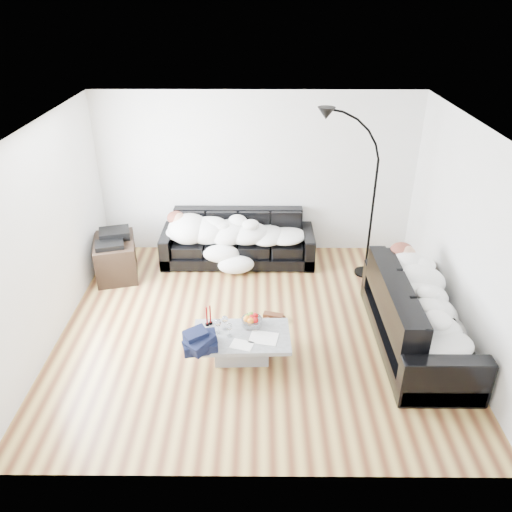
{
  "coord_description": "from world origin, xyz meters",
  "views": [
    {
      "loc": [
        0.04,
        -5.28,
        3.94
      ],
      "look_at": [
        0.0,
        0.3,
        0.9
      ],
      "focal_mm": 35.0,
      "sensor_mm": 36.0,
      "label": 1
    }
  ],
  "objects_px": {
    "shoes": "(267,320)",
    "sleeper_right": "(422,300)",
    "floor_lamp": "(373,207)",
    "stereo": "(113,237)",
    "sofa_back": "(238,239)",
    "av_cabinet": "(116,258)",
    "coffee_table": "(242,346)",
    "wine_glass_b": "(218,326)",
    "wine_glass_a": "(225,323)",
    "sleeper_back": "(237,227)",
    "candle_left": "(207,316)",
    "fruit_bowl": "(252,320)",
    "candle_right": "(210,315)",
    "sofa_right": "(419,314)",
    "wine_glass_c": "(230,330)"
  },
  "relations": [
    {
      "from": "coffee_table",
      "to": "candle_right",
      "type": "height_order",
      "value": "candle_right"
    },
    {
      "from": "sleeper_right",
      "to": "wine_glass_b",
      "type": "xyz_separation_m",
      "value": [
        -2.42,
        -0.24,
        -0.23
      ]
    },
    {
      "from": "sleeper_back",
      "to": "shoes",
      "type": "xyz_separation_m",
      "value": [
        0.44,
        -1.66,
        -0.57
      ]
    },
    {
      "from": "wine_glass_b",
      "to": "wine_glass_c",
      "type": "relative_size",
      "value": 1.08
    },
    {
      "from": "coffee_table",
      "to": "floor_lamp",
      "type": "relative_size",
      "value": 0.51
    },
    {
      "from": "sleeper_right",
      "to": "candle_left",
      "type": "height_order",
      "value": "sleeper_right"
    },
    {
      "from": "wine_glass_c",
      "to": "candle_left",
      "type": "xyz_separation_m",
      "value": [
        -0.28,
        0.21,
        0.04
      ]
    },
    {
      "from": "sleeper_right",
      "to": "wine_glass_a",
      "type": "distance_m",
      "value": 2.36
    },
    {
      "from": "wine_glass_a",
      "to": "av_cabinet",
      "type": "relative_size",
      "value": 0.22
    },
    {
      "from": "wine_glass_b",
      "to": "candle_left",
      "type": "height_order",
      "value": "candle_left"
    },
    {
      "from": "sleeper_right",
      "to": "candle_right",
      "type": "distance_m",
      "value": 2.53
    },
    {
      "from": "floor_lamp",
      "to": "sleeper_back",
      "type": "bearing_deg",
      "value": 159.88
    },
    {
      "from": "candle_left",
      "to": "av_cabinet",
      "type": "xyz_separation_m",
      "value": [
        -1.56,
        1.76,
        -0.17
      ]
    },
    {
      "from": "coffee_table",
      "to": "wine_glass_a",
      "type": "relative_size",
      "value": 6.23
    },
    {
      "from": "sleeper_back",
      "to": "shoes",
      "type": "bearing_deg",
      "value": -75.16
    },
    {
      "from": "coffee_table",
      "to": "sofa_back",
      "type": "bearing_deg",
      "value": 93.21
    },
    {
      "from": "wine_glass_a",
      "to": "wine_glass_c",
      "type": "bearing_deg",
      "value": -66.11
    },
    {
      "from": "sleeper_back",
      "to": "wine_glass_c",
      "type": "distance_m",
      "value": 2.38
    },
    {
      "from": "sofa_back",
      "to": "av_cabinet",
      "type": "bearing_deg",
      "value": -166.17
    },
    {
      "from": "wine_glass_c",
      "to": "candle_right",
      "type": "relative_size",
      "value": 0.67
    },
    {
      "from": "sleeper_back",
      "to": "shoes",
      "type": "distance_m",
      "value": 1.81
    },
    {
      "from": "sofa_right",
      "to": "candle_left",
      "type": "bearing_deg",
      "value": 92.03
    },
    {
      "from": "sofa_right",
      "to": "candle_left",
      "type": "height_order",
      "value": "sofa_right"
    },
    {
      "from": "sleeper_right",
      "to": "stereo",
      "type": "relative_size",
      "value": 4.31
    },
    {
      "from": "coffee_table",
      "to": "wine_glass_b",
      "type": "distance_m",
      "value": 0.38
    },
    {
      "from": "fruit_bowl",
      "to": "shoes",
      "type": "height_order",
      "value": "fruit_bowl"
    },
    {
      "from": "coffee_table",
      "to": "stereo",
      "type": "relative_size",
      "value": 2.58
    },
    {
      "from": "sofa_back",
      "to": "floor_lamp",
      "type": "distance_m",
      "value": 2.15
    },
    {
      "from": "sofa_back",
      "to": "candle_right",
      "type": "relative_size",
      "value": 9.2
    },
    {
      "from": "sleeper_right",
      "to": "candle_left",
      "type": "xyz_separation_m",
      "value": [
        -2.56,
        -0.09,
        -0.19
      ]
    },
    {
      "from": "fruit_bowl",
      "to": "floor_lamp",
      "type": "xyz_separation_m",
      "value": [
        1.73,
        1.81,
        0.7
      ]
    },
    {
      "from": "candle_left",
      "to": "candle_right",
      "type": "height_order",
      "value": "same"
    },
    {
      "from": "candle_right",
      "to": "wine_glass_c",
      "type": "bearing_deg",
      "value": -44.56
    },
    {
      "from": "coffee_table",
      "to": "sleeper_right",
      "type": "bearing_deg",
      "value": 7.47
    },
    {
      "from": "sofa_right",
      "to": "candle_left",
      "type": "relative_size",
      "value": 8.48
    },
    {
      "from": "fruit_bowl",
      "to": "candle_right",
      "type": "height_order",
      "value": "candle_right"
    },
    {
      "from": "shoes",
      "to": "sleeper_right",
      "type": "bearing_deg",
      "value": -19.92
    },
    {
      "from": "coffee_table",
      "to": "wine_glass_b",
      "type": "relative_size",
      "value": 5.99
    },
    {
      "from": "sleeper_back",
      "to": "candle_left",
      "type": "bearing_deg",
      "value": -97.5
    },
    {
      "from": "coffee_table",
      "to": "av_cabinet",
      "type": "distance_m",
      "value": 2.78
    },
    {
      "from": "fruit_bowl",
      "to": "av_cabinet",
      "type": "distance_m",
      "value": 2.73
    },
    {
      "from": "sofa_right",
      "to": "shoes",
      "type": "relative_size",
      "value": 4.93
    },
    {
      "from": "shoes",
      "to": "wine_glass_a",
      "type": "bearing_deg",
      "value": -138.84
    },
    {
      "from": "candle_right",
      "to": "coffee_table",
      "type": "bearing_deg",
      "value": -30.0
    },
    {
      "from": "wine_glass_a",
      "to": "av_cabinet",
      "type": "bearing_deg",
      "value": 134.19
    },
    {
      "from": "wine_glass_b",
      "to": "candle_left",
      "type": "bearing_deg",
      "value": 134.85
    },
    {
      "from": "floor_lamp",
      "to": "stereo",
      "type": "bearing_deg",
      "value": 170.64
    },
    {
      "from": "coffee_table",
      "to": "wine_glass_a",
      "type": "xyz_separation_m",
      "value": [
        -0.2,
        0.12,
        0.26
      ]
    },
    {
      "from": "wine_glass_c",
      "to": "av_cabinet",
      "type": "height_order",
      "value": "av_cabinet"
    },
    {
      "from": "sofa_back",
      "to": "fruit_bowl",
      "type": "relative_size",
      "value": 9.69
    }
  ]
}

